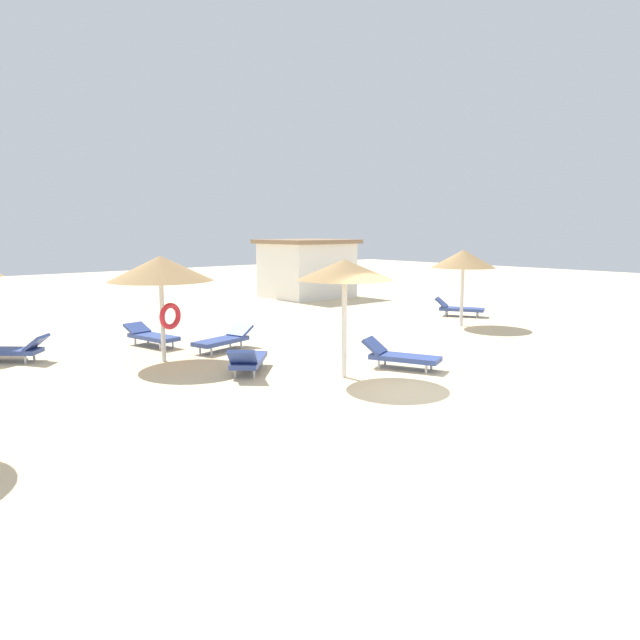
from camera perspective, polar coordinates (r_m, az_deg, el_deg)
ground_plane at (r=12.80m, az=8.94°, el=-6.84°), size 80.00×80.00×0.00m
parasol_0 at (r=13.56m, az=2.35°, el=4.74°), size 2.20×2.20×2.72m
parasol_2 at (r=15.76m, az=-14.93°, el=4.67°), size 2.65×2.65×2.73m
parasol_3 at (r=21.62m, az=13.48°, el=5.66°), size 2.24×2.24×2.68m
lounger_0 at (r=14.85m, az=7.60°, el=-3.40°), size 1.32×1.99×0.71m
lounger_2 at (r=17.17m, az=-9.10°, el=-1.81°), size 2.01×1.08×0.65m
lounger_3 at (r=24.20m, az=13.03°, el=1.11°), size 1.46×1.96×0.72m
lounger_4 at (r=17.40m, az=-27.29°, el=-2.53°), size 1.81×1.77×0.71m
lounger_5 at (r=14.38m, az=-6.87°, el=-3.78°), size 1.78×1.79×0.73m
lounger_7 at (r=18.25m, az=-15.82°, el=-1.43°), size 0.97×2.00×0.61m
beach_cabana at (r=30.17m, az=-1.26°, el=4.97°), size 4.18×3.79×2.89m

